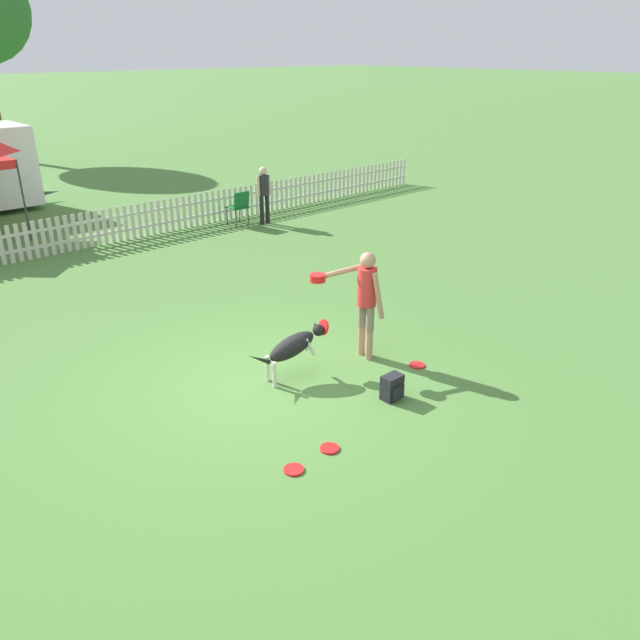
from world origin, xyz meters
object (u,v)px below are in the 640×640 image
(frisbee_midfield, at_px, (294,470))
(folding_chair_blue_left, at_px, (239,205))
(frisbee_near_dog, at_px, (330,448))
(handler_person, at_px, (363,293))
(frisbee_near_handler, at_px, (417,365))
(backpack_on_grass, at_px, (392,387))
(leaping_dog, at_px, (294,346))
(spectator_standing, at_px, (264,190))

(frisbee_midfield, xyz_separation_m, folding_chair_blue_left, (5.55, 8.90, 0.53))
(frisbee_near_dog, bearing_deg, frisbee_midfield, -177.12)
(handler_person, bearing_deg, frisbee_near_handler, -142.37)
(frisbee_near_dog, relative_size, backpack_on_grass, 0.66)
(handler_person, relative_size, leaping_dog, 1.30)
(frisbee_midfield, bearing_deg, frisbee_near_dog, 2.88)
(spectator_standing, bearing_deg, frisbee_near_handler, 69.35)
(leaping_dog, xyz_separation_m, frisbee_near_dog, (-0.80, -1.61, -0.48))
(folding_chair_blue_left, bearing_deg, frisbee_near_handler, 71.85)
(frisbee_near_handler, height_order, spectator_standing, spectator_standing)
(frisbee_midfield, relative_size, backpack_on_grass, 0.66)
(handler_person, distance_m, frisbee_near_handler, 1.32)
(frisbee_near_dog, bearing_deg, folding_chair_blue_left, 60.65)
(spectator_standing, bearing_deg, backpack_on_grass, 64.70)
(frisbee_midfield, bearing_deg, leaping_dog, 50.18)
(frisbee_near_dog, xyz_separation_m, backpack_on_grass, (1.39, 0.29, 0.16))
(spectator_standing, bearing_deg, frisbee_midfield, 55.97)
(frisbee_near_handler, height_order, folding_chair_blue_left, folding_chair_blue_left)
(frisbee_near_handler, distance_m, frisbee_near_dog, 2.45)
(frisbee_midfield, relative_size, spectator_standing, 0.15)
(leaping_dog, xyz_separation_m, frisbee_midfield, (-1.36, -1.64, -0.48))
(handler_person, xyz_separation_m, backpack_on_grass, (-0.57, -1.13, -0.86))
(handler_person, height_order, leaping_dog, handler_person)
(folding_chair_blue_left, bearing_deg, backpack_on_grass, 66.91)
(handler_person, relative_size, spectator_standing, 1.10)
(frisbee_near_handler, relative_size, frisbee_near_dog, 1.00)
(frisbee_midfield, bearing_deg, handler_person, 29.78)
(folding_chair_blue_left, bearing_deg, frisbee_near_dog, 60.30)
(backpack_on_grass, distance_m, spectator_standing, 9.28)
(frisbee_near_handler, distance_m, frisbee_midfield, 3.00)
(spectator_standing, bearing_deg, leaping_dog, 57.06)
(frisbee_near_handler, height_order, frisbee_near_dog, same)
(handler_person, bearing_deg, frisbee_midfield, 129.82)
(leaping_dog, bearing_deg, frisbee_midfield, -29.78)
(frisbee_midfield, bearing_deg, folding_chair_blue_left, 58.05)
(frisbee_near_handler, relative_size, spectator_standing, 0.15)
(leaping_dog, bearing_deg, spectator_standing, 155.61)
(handler_person, xyz_separation_m, leaping_dog, (-1.16, 0.19, -0.54))
(frisbee_near_handler, xyz_separation_m, spectator_standing, (3.21, 7.88, 0.87))
(frisbee_near_dog, distance_m, folding_chair_blue_left, 10.19)
(frisbee_near_dog, xyz_separation_m, spectator_standing, (5.56, 8.55, 0.87))
(frisbee_near_dog, relative_size, folding_chair_blue_left, 0.25)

